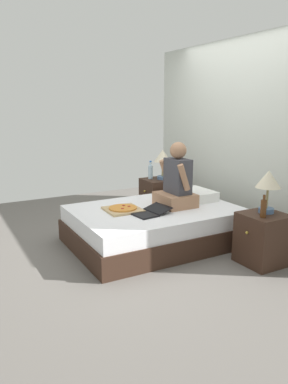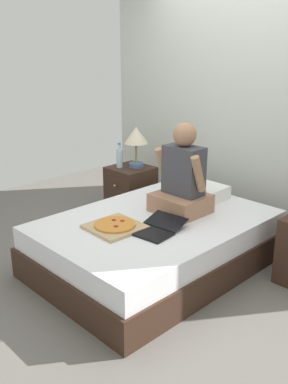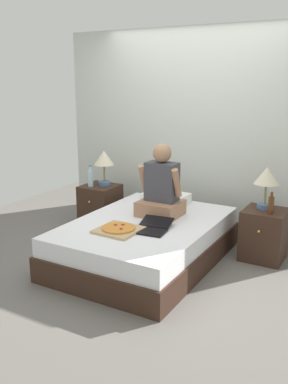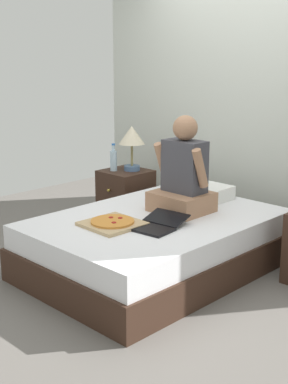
{
  "view_description": "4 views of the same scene",
  "coord_description": "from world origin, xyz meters",
  "px_view_note": "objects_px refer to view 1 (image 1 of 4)",
  "views": [
    {
      "loc": [
        3.72,
        -2.21,
        1.65
      ],
      "look_at": [
        -0.01,
        -0.14,
        0.65
      ],
      "focal_mm": 35.0,
      "sensor_mm": 36.0,
      "label": 1
    },
    {
      "loc": [
        2.32,
        -2.4,
        1.81
      ],
      "look_at": [
        -0.08,
        -0.06,
        0.67
      ],
      "focal_mm": 40.0,
      "sensor_mm": 36.0,
      "label": 2
    },
    {
      "loc": [
        2.09,
        -3.68,
        1.89
      ],
      "look_at": [
        -0.03,
        0.02,
        0.75
      ],
      "focal_mm": 40.0,
      "sensor_mm": 36.0,
      "label": 3
    },
    {
      "loc": [
        2.76,
        -2.93,
        1.7
      ],
      "look_at": [
        0.0,
        -0.13,
        0.67
      ],
      "focal_mm": 50.0,
      "sensor_mm": 36.0,
      "label": 4
    }
  ],
  "objects_px": {
    "bed": "(155,226)",
    "pizza_box": "(123,209)",
    "nightstand_right": "(263,239)",
    "lamp_on_right_nightstand": "(268,182)",
    "nightstand_left": "(158,196)",
    "water_bottle": "(150,172)",
    "person_seated": "(177,183)",
    "lamp_on_left_nightstand": "(163,158)",
    "beer_bottle": "(263,208)",
    "laptop": "(148,212)"
  },
  "relations": [
    {
      "from": "nightstand_right",
      "to": "person_seated",
      "type": "xyz_separation_m",
      "value": [
        -1.03,
        -0.41,
        0.46
      ]
    },
    {
      "from": "beer_bottle",
      "to": "laptop",
      "type": "relative_size",
      "value": 0.51
    },
    {
      "from": "bed",
      "to": "water_bottle",
      "type": "bearing_deg",
      "value": 152.48
    },
    {
      "from": "lamp_on_right_nightstand",
      "to": "water_bottle",
      "type": "bearing_deg",
      "value": -176.35
    },
    {
      "from": "pizza_box",
      "to": "nightstand_left",
      "type": "bearing_deg",
      "value": 132.59
    },
    {
      "from": "bed",
      "to": "pizza_box",
      "type": "distance_m",
      "value": 0.46
    },
    {
      "from": "nightstand_right",
      "to": "lamp_on_right_nightstand",
      "type": "xyz_separation_m",
      "value": [
        -0.03,
        0.05,
        0.6
      ]
    },
    {
      "from": "nightstand_left",
      "to": "person_seated",
      "type": "distance_m",
      "value": 1.27
    },
    {
      "from": "nightstand_left",
      "to": "nightstand_right",
      "type": "distance_m",
      "value": 2.14
    },
    {
      "from": "water_bottle",
      "to": "nightstand_right",
      "type": "bearing_deg",
      "value": 2.32
    },
    {
      "from": "lamp_on_left_nightstand",
      "to": "beer_bottle",
      "type": "height_order",
      "value": "lamp_on_left_nightstand"
    },
    {
      "from": "lamp_on_right_nightstand",
      "to": "person_seated",
      "type": "distance_m",
      "value": 1.11
    },
    {
      "from": "bed",
      "to": "nightstand_left",
      "type": "xyz_separation_m",
      "value": [
        -1.07,
        0.69,
        0.06
      ]
    },
    {
      "from": "nightstand_left",
      "to": "person_seated",
      "type": "relative_size",
      "value": 0.7
    },
    {
      "from": "nightstand_left",
      "to": "lamp_on_left_nightstand",
      "type": "bearing_deg",
      "value": 51.37
    },
    {
      "from": "bed",
      "to": "person_seated",
      "type": "relative_size",
      "value": 2.53
    },
    {
      "from": "lamp_on_right_nightstand",
      "to": "laptop",
      "type": "bearing_deg",
      "value": -132.44
    },
    {
      "from": "water_bottle",
      "to": "nightstand_right",
      "type": "distance_m",
      "value": 2.26
    },
    {
      "from": "laptop",
      "to": "pizza_box",
      "type": "bearing_deg",
      "value": -144.61
    },
    {
      "from": "lamp_on_left_nightstand",
      "to": "person_seated",
      "type": "height_order",
      "value": "person_seated"
    },
    {
      "from": "nightstand_left",
      "to": "person_seated",
      "type": "xyz_separation_m",
      "value": [
        1.11,
        -0.41,
        0.46
      ]
    },
    {
      "from": "person_seated",
      "to": "bed",
      "type": "bearing_deg",
      "value": -97.37
    },
    {
      "from": "person_seated",
      "to": "nightstand_right",
      "type": "bearing_deg",
      "value": 21.54
    },
    {
      "from": "beer_bottle",
      "to": "person_seated",
      "type": "relative_size",
      "value": 0.29
    },
    {
      "from": "bed",
      "to": "lamp_on_right_nightstand",
      "type": "relative_size",
      "value": 4.39
    },
    {
      "from": "water_bottle",
      "to": "laptop",
      "type": "xyz_separation_m",
      "value": [
        1.34,
        -0.8,
        -0.19
      ]
    },
    {
      "from": "beer_bottle",
      "to": "pizza_box",
      "type": "relative_size",
      "value": 0.56
    },
    {
      "from": "nightstand_right",
      "to": "water_bottle",
      "type": "bearing_deg",
      "value": -177.68
    },
    {
      "from": "nightstand_left",
      "to": "water_bottle",
      "type": "bearing_deg",
      "value": -131.65
    },
    {
      "from": "nightstand_right",
      "to": "lamp_on_right_nightstand",
      "type": "bearing_deg",
      "value": 120.93
    },
    {
      "from": "water_bottle",
      "to": "nightstand_right",
      "type": "xyz_separation_m",
      "value": [
        2.22,
        0.09,
        -0.38
      ]
    },
    {
      "from": "water_bottle",
      "to": "pizza_box",
      "type": "xyz_separation_m",
      "value": [
        1.07,
        -0.99,
        -0.2
      ]
    },
    {
      "from": "bed",
      "to": "pizza_box",
      "type": "xyz_separation_m",
      "value": [
        -0.08,
        -0.39,
        0.24
      ]
    },
    {
      "from": "laptop",
      "to": "lamp_on_right_nightstand",
      "type": "bearing_deg",
      "value": 47.56
    },
    {
      "from": "bed",
      "to": "lamp_on_left_nightstand",
      "type": "bearing_deg",
      "value": 144.34
    },
    {
      "from": "beer_bottle",
      "to": "lamp_on_right_nightstand",
      "type": "bearing_deg",
      "value": 123.69
    },
    {
      "from": "beer_bottle",
      "to": "pizza_box",
      "type": "distance_m",
      "value": 1.58
    },
    {
      "from": "bed",
      "to": "water_bottle",
      "type": "distance_m",
      "value": 1.37
    },
    {
      "from": "bed",
      "to": "water_bottle",
      "type": "relative_size",
      "value": 7.16
    },
    {
      "from": "nightstand_left",
      "to": "lamp_on_left_nightstand",
      "type": "height_order",
      "value": "lamp_on_left_nightstand"
    },
    {
      "from": "bed",
      "to": "nightstand_left",
      "type": "height_order",
      "value": "nightstand_left"
    },
    {
      "from": "nightstand_left",
      "to": "lamp_on_right_nightstand",
      "type": "relative_size",
      "value": 1.21
    },
    {
      "from": "water_bottle",
      "to": "beer_bottle",
      "type": "xyz_separation_m",
      "value": [
        2.29,
        -0.01,
        -0.02
      ]
    },
    {
      "from": "laptop",
      "to": "pizza_box",
      "type": "xyz_separation_m",
      "value": [
        -0.27,
        -0.19,
        -0.0
      ]
    },
    {
      "from": "water_bottle",
      "to": "lamp_on_right_nightstand",
      "type": "distance_m",
      "value": 2.21
    },
    {
      "from": "lamp_on_left_nightstand",
      "to": "bed",
      "type": "bearing_deg",
      "value": -35.66
    },
    {
      "from": "nightstand_right",
      "to": "bed",
      "type": "bearing_deg",
      "value": -147.22
    },
    {
      "from": "bed",
      "to": "nightstand_right",
      "type": "distance_m",
      "value": 1.28
    },
    {
      "from": "water_bottle",
      "to": "laptop",
      "type": "height_order",
      "value": "water_bottle"
    },
    {
      "from": "bed",
      "to": "water_bottle",
      "type": "height_order",
      "value": "water_bottle"
    }
  ]
}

